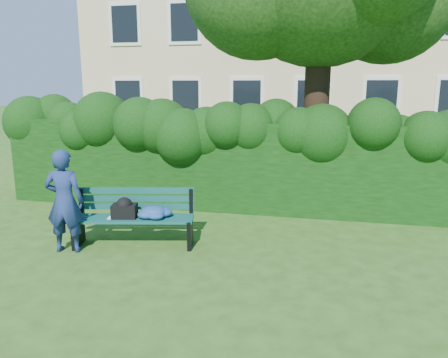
# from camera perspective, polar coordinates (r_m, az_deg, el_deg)

# --- Properties ---
(ground) EXTENTS (80.00, 80.00, 0.00)m
(ground) POSITION_cam_1_polar(r_m,az_deg,el_deg) (7.14, -1.06, -8.48)
(ground) COLOR #315318
(ground) RESTS_ON ground
(apartment_building) EXTENTS (16.00, 8.08, 12.00)m
(apartment_building) POSITION_cam_1_polar(r_m,az_deg,el_deg) (20.83, 8.63, 21.74)
(apartment_building) COLOR #C8B286
(apartment_building) RESTS_ON ground
(hedge) EXTENTS (10.00, 1.00, 1.80)m
(hedge) POSITION_cam_1_polar(r_m,az_deg,el_deg) (8.98, 2.22, 1.81)
(hedge) COLOR black
(hedge) RESTS_ON ground
(park_bench) EXTENTS (1.96, 0.94, 0.89)m
(park_bench) POSITION_cam_1_polar(r_m,az_deg,el_deg) (7.09, -11.21, -4.64)
(park_bench) COLOR #0D423A
(park_bench) RESTS_ON ground
(man_reading) EXTENTS (0.64, 0.48, 1.59)m
(man_reading) POSITION_cam_1_polar(r_m,az_deg,el_deg) (7.04, -20.10, -2.74)
(man_reading) COLOR navy
(man_reading) RESTS_ON ground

